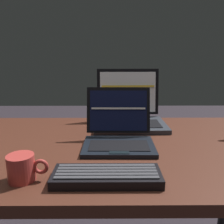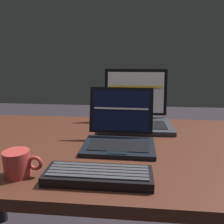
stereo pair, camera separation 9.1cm
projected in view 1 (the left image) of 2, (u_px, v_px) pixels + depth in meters
name	position (u px, v px, depth m)	size (l,w,h in m)	color
desk	(105.00, 159.00, 1.01)	(1.62, 0.83, 0.73)	#462217
laptop_front	(119.00, 134.00, 0.97)	(0.29, 0.26, 0.23)	black
laptop_rear	(129.00, 114.00, 1.24)	(0.38, 0.31, 0.29)	#2C3038
external_keyboard	(107.00, 176.00, 0.70)	(0.33, 0.12, 0.03)	black
coffee_mug	(22.00, 168.00, 0.70)	(0.12, 0.08, 0.08)	#B53934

